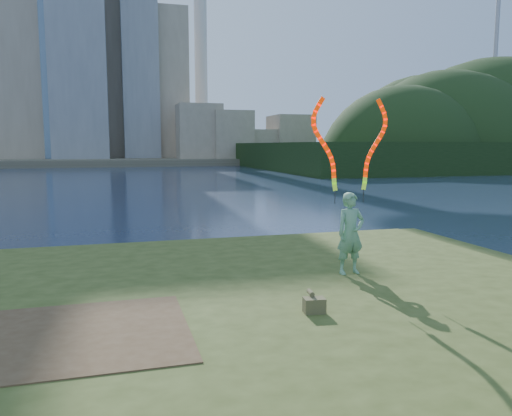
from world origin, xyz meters
name	(u,v)px	position (x,y,z in m)	size (l,w,h in m)	color
ground	(194,307)	(0.00, 0.00, 0.00)	(320.00, 320.00, 0.00)	#1B2844
grassy_knoll	(213,328)	(0.00, -2.30, 0.34)	(20.00, 18.00, 0.80)	#354318
dirt_patch	(81,334)	(-2.20, -3.20, 0.81)	(3.20, 3.00, 0.02)	#47331E
far_shore	(121,160)	(0.00, 95.00, 0.60)	(320.00, 40.00, 1.20)	#514B3B
wooded_hill	(487,166)	(59.57, 59.96, 0.16)	(78.00, 50.00, 63.00)	black
woman_with_ribbons	(351,211)	(3.34, -1.00, 2.19)	(2.12, 0.49, 4.18)	#1C7138
canvas_bag	(314,304)	(1.57, -3.23, 0.94)	(0.39, 0.44, 0.34)	#474C27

